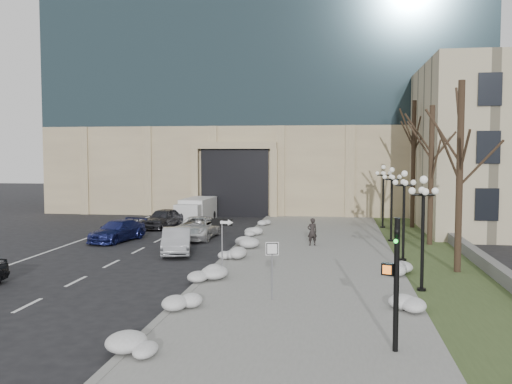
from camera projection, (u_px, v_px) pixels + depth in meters
ground at (183, 330)px, 18.30m from camera, size 160.00×160.00×0.00m
sidewalk at (311, 254)px, 31.64m from camera, size 9.00×40.00×0.12m
curb at (232, 252)px, 32.26m from camera, size 0.30×40.00×0.14m
grass_strip at (432, 257)px, 30.74m from camera, size 4.00×40.00×0.10m
stone_wall at (462, 246)px, 32.41m from camera, size 0.50×30.00×0.70m
office_tower at (272, 31)px, 60.34m from camera, size 40.00×24.70×36.00m
car_b at (176, 241)px, 31.93m from camera, size 2.53×4.61×1.44m
car_c at (117, 231)px, 36.43m from camera, size 2.95×4.94×1.34m
car_d at (197, 228)px, 37.49m from camera, size 2.58×5.25×1.43m
car_e at (163, 218)px, 42.74m from camera, size 2.47×4.58×1.48m
pedestrian at (312, 232)px, 34.04m from camera, size 0.71×0.60×1.65m
box_truck at (196, 210)px, 47.18m from camera, size 2.31×5.95×1.86m
one_way_sign at (226, 229)px, 25.38m from camera, size 1.02×0.29×2.74m
keep_sign at (272, 258)px, 21.42m from camera, size 0.50×0.15×2.32m
traffic_signal at (395, 287)px, 15.88m from camera, size 0.66×0.87×3.88m
snow_clump_a at (137, 346)px, 15.86m from camera, size 1.10×1.60×0.36m
snow_clump_b at (188, 302)px, 20.53m from camera, size 1.10×1.60×0.36m
snow_clump_c at (204, 276)px, 24.80m from camera, size 1.10×1.60×0.36m
snow_clump_d at (233, 254)px, 30.13m from camera, size 1.10×1.60×0.36m
snow_clump_e at (245, 244)px, 33.61m from camera, size 1.10×1.60×0.36m
snow_clump_f at (254, 233)px, 38.15m from camera, size 1.10×1.60×0.36m
snow_clump_g at (267, 223)px, 43.43m from camera, size 1.10×1.60×0.36m
snow_clump_h at (407, 305)px, 20.10m from camera, size 1.10×1.60×0.36m
snow_clump_i at (398, 270)px, 26.02m from camera, size 1.10×1.60×0.36m
lamppost_a at (423, 218)px, 22.86m from camera, size 1.18×1.18×4.76m
lamppost_b at (404, 203)px, 29.28m from camera, size 1.18×1.18×4.76m
lamppost_c at (392, 194)px, 35.70m from camera, size 1.18×1.18×4.76m
lamppost_d at (383, 188)px, 42.12m from camera, size 1.18×1.18×4.76m
tree_near at (460, 149)px, 26.31m from camera, size 3.20×3.20×9.00m
tree_mid at (431, 155)px, 34.24m from camera, size 3.20×3.20×8.50m
tree_far at (414, 146)px, 42.10m from camera, size 3.20×3.20×9.50m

